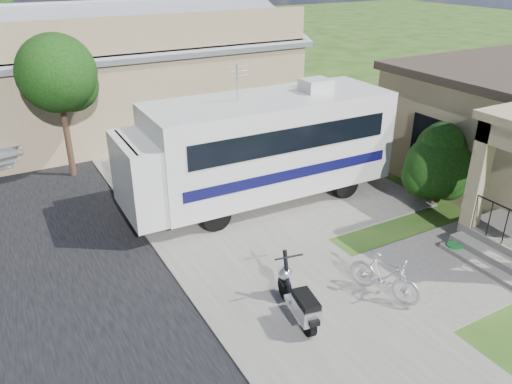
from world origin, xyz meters
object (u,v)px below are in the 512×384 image
garden_hose (455,249)px  bicycle (384,278)px  motorhome (261,145)px  scooter (299,300)px  shrub (438,163)px

garden_hose → bicycle: bearing=-169.7°
motorhome → scooter: bearing=-110.9°
shrub → garden_hose: bearing=-125.6°
shrub → motorhome: bearing=147.6°
shrub → bicycle: shrub is taller
shrub → scooter: bearing=-158.9°
scooter → bicycle: (1.98, -0.25, -0.02)m
motorhome → bicycle: 5.53m
scooter → bicycle: bearing=3.2°
scooter → motorhome: bearing=78.4°
shrub → bicycle: size_ratio=1.55×
motorhome → bicycle: motorhome is taller
shrub → scooter: (-6.33, -2.44, -0.78)m
scooter → bicycle: 1.99m
bicycle → garden_hose: bearing=-10.1°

